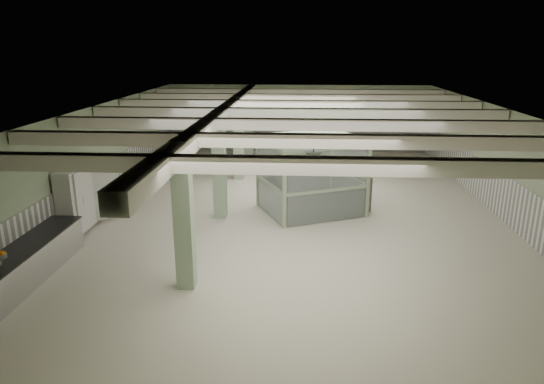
# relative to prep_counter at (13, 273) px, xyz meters

# --- Properties ---
(floor) EXTENTS (20.00, 20.00, 0.00)m
(floor) POSITION_rel_prep_counter_xyz_m (6.54, 6.47, -0.46)
(floor) COLOR silver
(floor) RESTS_ON ground
(ceiling) EXTENTS (14.00, 20.00, 0.02)m
(ceiling) POSITION_rel_prep_counter_xyz_m (6.54, 6.47, 3.14)
(ceiling) COLOR white
(ceiling) RESTS_ON wall_back
(wall_back) EXTENTS (14.00, 0.02, 3.60)m
(wall_back) POSITION_rel_prep_counter_xyz_m (6.54, 16.47, 1.34)
(wall_back) COLOR #A7BA95
(wall_back) RESTS_ON floor
(wall_front) EXTENTS (14.00, 0.02, 3.60)m
(wall_front) POSITION_rel_prep_counter_xyz_m (6.54, -3.53, 1.34)
(wall_front) COLOR #A7BA95
(wall_front) RESTS_ON floor
(wall_left) EXTENTS (0.02, 20.00, 3.60)m
(wall_left) POSITION_rel_prep_counter_xyz_m (-0.46, 6.47, 1.34)
(wall_left) COLOR #A7BA95
(wall_left) RESTS_ON floor
(wall_right) EXTENTS (0.02, 20.00, 3.60)m
(wall_right) POSITION_rel_prep_counter_xyz_m (13.54, 6.47, 1.34)
(wall_right) COLOR #A7BA95
(wall_right) RESTS_ON floor
(wainscot_left) EXTENTS (0.05, 19.90, 1.50)m
(wainscot_left) POSITION_rel_prep_counter_xyz_m (-0.43, 6.47, 0.29)
(wainscot_left) COLOR white
(wainscot_left) RESTS_ON floor
(wainscot_right) EXTENTS (0.05, 19.90, 1.50)m
(wainscot_right) POSITION_rel_prep_counter_xyz_m (13.52, 6.47, 0.29)
(wainscot_right) COLOR white
(wainscot_right) RESTS_ON floor
(wainscot_back) EXTENTS (13.90, 0.05, 1.50)m
(wainscot_back) POSITION_rel_prep_counter_xyz_m (6.54, 16.45, 0.29)
(wainscot_back) COLOR white
(wainscot_back) RESTS_ON floor
(girder) EXTENTS (0.45, 19.90, 0.40)m
(girder) POSITION_rel_prep_counter_xyz_m (4.04, 6.47, 2.92)
(girder) COLOR silver
(girder) RESTS_ON ceiling
(beam_a) EXTENTS (13.90, 0.35, 0.32)m
(beam_a) POSITION_rel_prep_counter_xyz_m (6.54, -1.03, 2.96)
(beam_a) COLOR silver
(beam_a) RESTS_ON ceiling
(beam_b) EXTENTS (13.90, 0.35, 0.32)m
(beam_b) POSITION_rel_prep_counter_xyz_m (6.54, 1.47, 2.96)
(beam_b) COLOR silver
(beam_b) RESTS_ON ceiling
(beam_c) EXTENTS (13.90, 0.35, 0.32)m
(beam_c) POSITION_rel_prep_counter_xyz_m (6.54, 3.97, 2.96)
(beam_c) COLOR silver
(beam_c) RESTS_ON ceiling
(beam_d) EXTENTS (13.90, 0.35, 0.32)m
(beam_d) POSITION_rel_prep_counter_xyz_m (6.54, 6.47, 2.96)
(beam_d) COLOR silver
(beam_d) RESTS_ON ceiling
(beam_e) EXTENTS (13.90, 0.35, 0.32)m
(beam_e) POSITION_rel_prep_counter_xyz_m (6.54, 8.97, 2.96)
(beam_e) COLOR silver
(beam_e) RESTS_ON ceiling
(beam_f) EXTENTS (13.90, 0.35, 0.32)m
(beam_f) POSITION_rel_prep_counter_xyz_m (6.54, 11.47, 2.96)
(beam_f) COLOR silver
(beam_f) RESTS_ON ceiling
(beam_g) EXTENTS (13.90, 0.35, 0.32)m
(beam_g) POSITION_rel_prep_counter_xyz_m (6.54, 13.97, 2.96)
(beam_g) COLOR silver
(beam_g) RESTS_ON ceiling
(column_a) EXTENTS (0.42, 0.42, 3.60)m
(column_a) POSITION_rel_prep_counter_xyz_m (4.04, 0.47, 1.34)
(column_a) COLOR #9CB793
(column_a) RESTS_ON floor
(column_b) EXTENTS (0.42, 0.42, 3.60)m
(column_b) POSITION_rel_prep_counter_xyz_m (4.04, 5.47, 1.34)
(column_b) COLOR #9CB793
(column_b) RESTS_ON floor
(column_c) EXTENTS (0.42, 0.42, 3.60)m
(column_c) POSITION_rel_prep_counter_xyz_m (4.04, 10.47, 1.34)
(column_c) COLOR #9CB793
(column_c) RESTS_ON floor
(column_d) EXTENTS (0.42, 0.42, 3.60)m
(column_d) POSITION_rel_prep_counter_xyz_m (4.04, 14.47, 1.34)
(column_d) COLOR #9CB793
(column_d) RESTS_ON floor
(pendant_front) EXTENTS (0.44, 0.44, 0.22)m
(pendant_front) POSITION_rel_prep_counter_xyz_m (7.04, 1.47, 2.59)
(pendant_front) COLOR #28352A
(pendant_front) RESTS_ON ceiling
(pendant_mid) EXTENTS (0.44, 0.44, 0.22)m
(pendant_mid) POSITION_rel_prep_counter_xyz_m (7.04, 6.97, 2.59)
(pendant_mid) COLOR #28352A
(pendant_mid) RESTS_ON ceiling
(pendant_back) EXTENTS (0.44, 0.44, 0.22)m
(pendant_back) POSITION_rel_prep_counter_xyz_m (7.04, 11.97, 2.59)
(pendant_back) COLOR #28352A
(pendant_back) RESTS_ON ceiling
(prep_counter) EXTENTS (0.96, 5.52, 0.91)m
(prep_counter) POSITION_rel_prep_counter_xyz_m (0.00, 0.00, 0.00)
(prep_counter) COLOR #B9B9BE
(prep_counter) RESTS_ON floor
(orange_bowl) EXTENTS (0.27, 0.27, 0.09)m
(orange_bowl) POSITION_rel_prep_counter_xyz_m (-0.12, -0.15, 0.49)
(orange_bowl) COLOR #B2B2B7
(orange_bowl) RESTS_ON prep_counter
(walkin_cooler) EXTENTS (1.03, 2.16, 1.98)m
(walkin_cooler) POSITION_rel_prep_counter_xyz_m (-0.08, 4.00, 0.53)
(walkin_cooler) COLOR silver
(walkin_cooler) RESTS_ON floor
(guard_booth) EXTENTS (4.10, 3.85, 2.63)m
(guard_booth) POSITION_rel_prep_counter_xyz_m (7.09, 6.27, 1.31)
(guard_booth) COLOR #94AA88
(guard_booth) RESTS_ON floor
(filing_cabinet) EXTENTS (0.58, 0.68, 1.23)m
(filing_cabinet) POSITION_rel_prep_counter_xyz_m (8.93, 6.46, 0.16)
(filing_cabinet) COLOR #565749
(filing_cabinet) RESTS_ON floor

